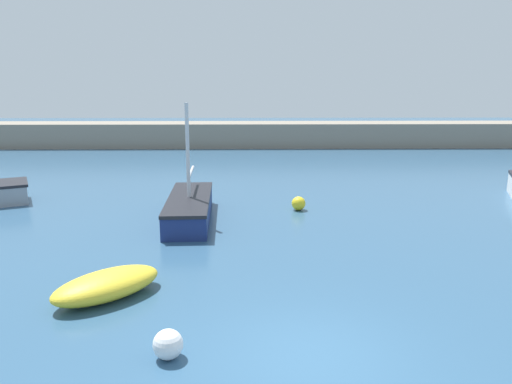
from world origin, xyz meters
The scene contains 6 objects.
ground_plane centered at (0.00, 0.00, -0.10)m, with size 120.00×120.00×0.20m, color #2D5170.
harbor_breakwater centered at (0.00, 30.90, 0.94)m, with size 52.32×3.12×1.88m, color gray.
sailboat_twin_hulled centered at (-3.47, 9.74, 0.48)m, with size 1.78×5.50×4.46m.
open_tender_yellow centered at (-4.72, 2.79, 0.33)m, with size 2.97×2.91×0.67m.
mooring_buoy_white centered at (-2.77, 0.00, 0.30)m, with size 0.60×0.60×0.60m, color white.
mooring_buoy_yellow centered at (0.86, 11.13, 0.29)m, with size 0.57×0.57×0.57m, color yellow.
Camera 1 is at (-1.19, -8.79, 5.34)m, focal length 35.00 mm.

